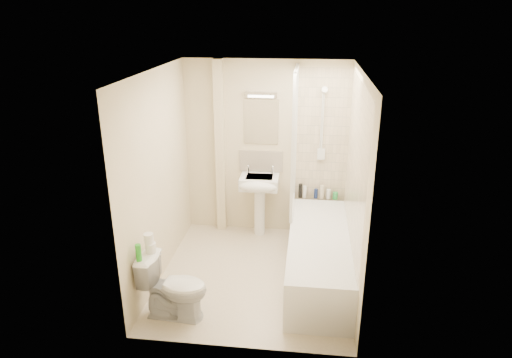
# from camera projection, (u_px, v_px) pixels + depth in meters

# --- Properties ---
(floor) EXTENTS (2.50, 2.50, 0.00)m
(floor) POSITION_uv_depth(u_px,v_px,m) (255.00, 275.00, 5.47)
(floor) COLOR beige
(floor) RESTS_ON ground
(wall_back) EXTENTS (2.20, 0.02, 2.40)m
(wall_back) POSITION_uv_depth(u_px,v_px,m) (266.00, 149.00, 6.20)
(wall_back) COLOR beige
(wall_back) RESTS_ON ground
(wall_left) EXTENTS (0.02, 2.50, 2.40)m
(wall_left) POSITION_uv_depth(u_px,v_px,m) (158.00, 178.00, 5.17)
(wall_left) COLOR beige
(wall_left) RESTS_ON ground
(wall_right) EXTENTS (0.02, 2.50, 2.40)m
(wall_right) POSITION_uv_depth(u_px,v_px,m) (355.00, 186.00, 4.92)
(wall_right) COLOR beige
(wall_right) RESTS_ON ground
(ceiling) EXTENTS (2.20, 2.50, 0.02)m
(ceiling) POSITION_uv_depth(u_px,v_px,m) (254.00, 71.00, 4.62)
(ceiling) COLOR white
(ceiling) RESTS_ON wall_back
(tile_back) EXTENTS (0.70, 0.01, 1.75)m
(tile_back) POSITION_uv_depth(u_px,v_px,m) (322.00, 135.00, 6.03)
(tile_back) COLOR beige
(tile_back) RESTS_ON wall_back
(tile_right) EXTENTS (0.01, 2.10, 1.75)m
(tile_right) POSITION_uv_depth(u_px,v_px,m) (356.00, 165.00, 4.89)
(tile_right) COLOR beige
(tile_right) RESTS_ON wall_right
(pipe_boxing) EXTENTS (0.12, 0.12, 2.40)m
(pipe_boxing) POSITION_uv_depth(u_px,v_px,m) (220.00, 149.00, 6.22)
(pipe_boxing) COLOR beige
(pipe_boxing) RESTS_ON ground
(splashback) EXTENTS (0.60, 0.02, 0.30)m
(splashback) POSITION_uv_depth(u_px,v_px,m) (261.00, 161.00, 6.26)
(splashback) COLOR beige
(splashback) RESTS_ON wall_back
(mirror) EXTENTS (0.46, 0.01, 0.60)m
(mirror) POSITION_uv_depth(u_px,v_px,m) (261.00, 122.00, 6.07)
(mirror) COLOR white
(mirror) RESTS_ON wall_back
(strip_light) EXTENTS (0.42, 0.07, 0.07)m
(strip_light) POSITION_uv_depth(u_px,v_px,m) (261.00, 94.00, 5.91)
(strip_light) COLOR silver
(strip_light) RESTS_ON wall_back
(bathtub) EXTENTS (0.70, 2.10, 0.55)m
(bathtub) POSITION_uv_depth(u_px,v_px,m) (319.00, 256.00, 5.33)
(bathtub) COLOR white
(bathtub) RESTS_ON ground
(shower_screen) EXTENTS (0.04, 0.92, 1.80)m
(shower_screen) POSITION_uv_depth(u_px,v_px,m) (294.00, 141.00, 5.65)
(shower_screen) COLOR white
(shower_screen) RESTS_ON bathtub
(shower_fixture) EXTENTS (0.10, 0.16, 0.99)m
(shower_fixture) POSITION_uv_depth(u_px,v_px,m) (322.00, 127.00, 5.95)
(shower_fixture) COLOR white
(shower_fixture) RESTS_ON wall_back
(pedestal_sink) EXTENTS (0.52, 0.48, 1.00)m
(pedestal_sink) POSITION_uv_depth(u_px,v_px,m) (259.00, 189.00, 6.17)
(pedestal_sink) COLOR white
(pedestal_sink) RESTS_ON ground
(bottle_black_a) EXTENTS (0.05, 0.05, 0.20)m
(bottle_black_a) POSITION_uv_depth(u_px,v_px,m) (300.00, 191.00, 6.26)
(bottle_black_a) COLOR black
(bottle_black_a) RESTS_ON bathtub
(bottle_white_a) EXTENTS (0.05, 0.05, 0.17)m
(bottle_white_a) POSITION_uv_depth(u_px,v_px,m) (305.00, 192.00, 6.26)
(bottle_white_a) COLOR white
(bottle_white_a) RESTS_ON bathtub
(bottle_blue) EXTENTS (0.05, 0.05, 0.13)m
(bottle_blue) POSITION_uv_depth(u_px,v_px,m) (316.00, 194.00, 6.25)
(bottle_blue) COLOR navy
(bottle_blue) RESTS_ON bathtub
(bottle_cream) EXTENTS (0.06, 0.06, 0.19)m
(bottle_cream) POSITION_uv_depth(u_px,v_px,m) (322.00, 192.00, 6.23)
(bottle_cream) COLOR beige
(bottle_cream) RESTS_ON bathtub
(bottle_white_b) EXTENTS (0.06, 0.06, 0.13)m
(bottle_white_b) POSITION_uv_depth(u_px,v_px,m) (328.00, 194.00, 6.23)
(bottle_white_b) COLOR silver
(bottle_white_b) RESTS_ON bathtub
(bottle_green) EXTENTS (0.07, 0.07, 0.10)m
(bottle_green) POSITION_uv_depth(u_px,v_px,m) (335.00, 196.00, 6.22)
(bottle_green) COLOR green
(bottle_green) RESTS_ON bathtub
(toilet) EXTENTS (0.48, 0.73, 0.69)m
(toilet) POSITION_uv_depth(u_px,v_px,m) (174.00, 287.00, 4.63)
(toilet) COLOR white
(toilet) RESTS_ON ground
(toilet_roll_lower) EXTENTS (0.11, 0.11, 0.10)m
(toilet_roll_lower) POSITION_uv_depth(u_px,v_px,m) (151.00, 248.00, 4.59)
(toilet_roll_lower) COLOR white
(toilet_roll_lower) RESTS_ON toilet
(toilet_roll_upper) EXTENTS (0.10, 0.10, 0.10)m
(toilet_roll_upper) POSITION_uv_depth(u_px,v_px,m) (149.00, 238.00, 4.56)
(toilet_roll_upper) COLOR white
(toilet_roll_upper) RESTS_ON toilet_roll_lower
(green_bottle) EXTENTS (0.06, 0.06, 0.18)m
(green_bottle) POSITION_uv_depth(u_px,v_px,m) (139.00, 253.00, 4.42)
(green_bottle) COLOR green
(green_bottle) RESTS_ON toilet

